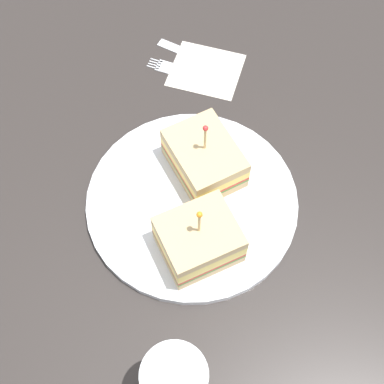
# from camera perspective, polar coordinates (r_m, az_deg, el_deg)

# --- Properties ---
(ground_plane) EXTENTS (1.02, 1.02, 0.02)m
(ground_plane) POSITION_cam_1_polar(r_m,az_deg,el_deg) (0.72, 0.00, -1.55)
(ground_plane) COLOR #2D2826
(plate) EXTENTS (0.27, 0.27, 0.01)m
(plate) POSITION_cam_1_polar(r_m,az_deg,el_deg) (0.70, 0.00, -0.99)
(plate) COLOR white
(plate) RESTS_ON ground_plane
(sandwich_half_front) EXTENTS (0.11, 0.10, 0.10)m
(sandwich_half_front) POSITION_cam_1_polar(r_m,az_deg,el_deg) (0.64, 1.02, -5.02)
(sandwich_half_front) COLOR tan
(sandwich_half_front) RESTS_ON plate
(sandwich_half_back) EXTENTS (0.11, 0.12, 0.10)m
(sandwich_half_back) POSITION_cam_1_polar(r_m,az_deg,el_deg) (0.70, 1.31, 3.57)
(sandwich_half_back) COLOR tan
(sandwich_half_back) RESTS_ON plate
(napkin) EXTENTS (0.13, 0.13, 0.00)m
(napkin) POSITION_cam_1_polar(r_m,az_deg,el_deg) (0.84, 1.48, 12.75)
(napkin) COLOR beige
(napkin) RESTS_ON ground_plane
(fork) EXTENTS (0.11, 0.07, 0.00)m
(fork) POSITION_cam_1_polar(r_m,az_deg,el_deg) (0.84, -1.56, 12.73)
(fork) COLOR silver
(fork) RESTS_ON ground_plane
(knife) EXTENTS (0.11, 0.08, 0.00)m
(knife) POSITION_cam_1_polar(r_m,az_deg,el_deg) (0.86, -0.17, 14.36)
(knife) COLOR silver
(knife) RESTS_ON ground_plane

